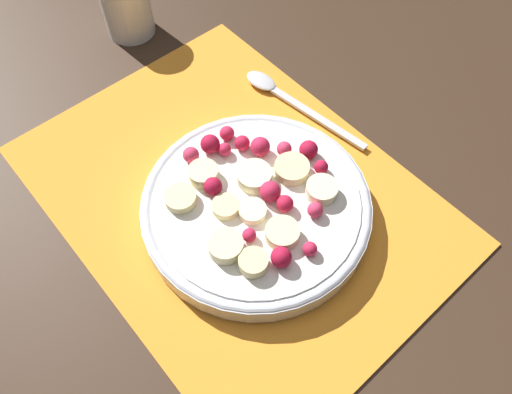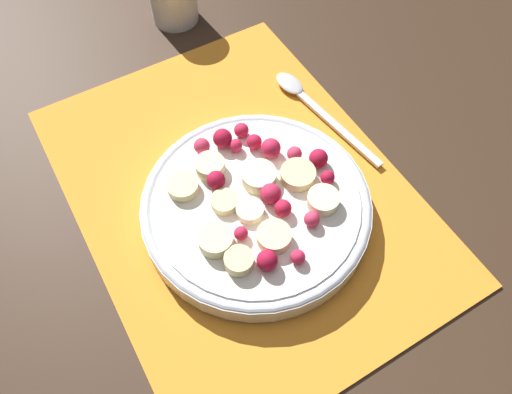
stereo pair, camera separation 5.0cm
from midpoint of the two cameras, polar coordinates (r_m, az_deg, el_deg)
ground_plane at (r=0.56m, az=0.66°, el=0.40°), size 3.00×3.00×0.00m
placemat at (r=0.55m, az=0.66°, el=0.56°), size 0.46×0.34×0.01m
fruit_bowl at (r=0.52m, az=2.78°, el=-1.15°), size 0.24×0.24×0.05m
spoon at (r=0.64m, az=8.13°, el=10.86°), size 0.18×0.04×0.01m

